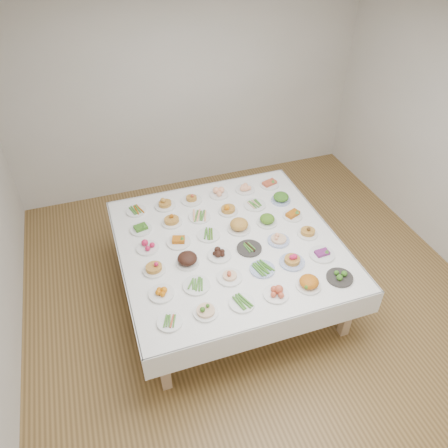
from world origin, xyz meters
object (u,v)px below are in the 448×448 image
object	(u,v)px
display_table	(229,247)
dish_0	(170,322)
dish_35	(269,183)
dish_18	(147,246)

from	to	relation	value
display_table	dish_0	world-z (taller)	dish_0
dish_0	dish_35	bearing A→B (deg)	45.21
display_table	dish_0	xyz separation A→B (m)	(-0.83, -0.84, 0.08)
display_table	dish_35	world-z (taller)	dish_35
dish_0	dish_18	world-z (taller)	dish_18
dish_18	dish_0	bearing A→B (deg)	-90.30
dish_35	dish_18	bearing A→B (deg)	-157.99
dish_35	dish_0	bearing A→B (deg)	-134.79
dish_18	dish_35	size ratio (longest dim) A/B	0.99
display_table	dish_18	bearing A→B (deg)	168.48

